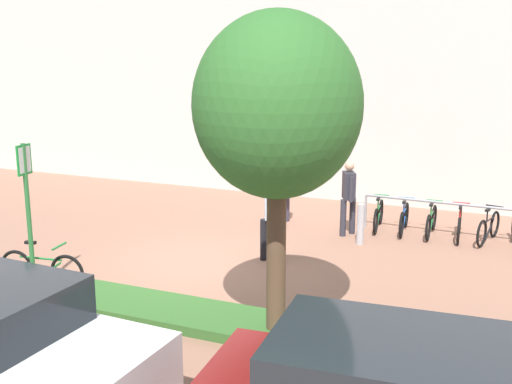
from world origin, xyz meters
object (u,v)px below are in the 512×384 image
Objects in this scene: bike_at_sign at (42,269)px; person_shirt_blue at (283,184)px; bollard_steel at (360,224)px; bike_rack_cluster at (445,222)px; person_shirt_white at (271,212)px; parking_sign_post at (27,197)px; tree_sidewalk at (277,108)px; person_suited_dark at (349,193)px.

bike_at_sign is 6.26m from person_shirt_blue.
bike_at_sign is 1.86× the size of bollard_steel.
bike_rack_cluster is 3.89m from person_shirt_blue.
bike_rack_cluster is 2.18× the size of person_shirt_white.
parking_sign_post is at bearing -134.02° from person_shirt_white.
person_shirt_blue reaches higher than bike_rack_cluster.
person_shirt_white is at bearing -130.87° from bollard_steel.
bollard_steel is at bearing 47.01° from parking_sign_post.
tree_sidewalk is at bearing -104.94° from bike_rack_cluster.
bike_at_sign is at bearing -135.96° from bike_rack_cluster.
bike_rack_cluster is at bearing 44.81° from parking_sign_post.
bike_at_sign is 0.97× the size of person_shirt_white.
bike_at_sign is (-4.57, 0.24, -3.05)m from tree_sidewalk.
bike_at_sign is 4.47m from person_shirt_white.
bollard_steel is (-1.64, -1.27, 0.10)m from bike_rack_cluster.
person_shirt_blue is 1.78m from person_suited_dark.
person_shirt_white is at bearing 45.98° from parking_sign_post.
tree_sidewalk is 7.18m from bike_rack_cluster.
bollard_steel is 0.91m from person_suited_dark.
person_suited_dark reaches higher than bike_rack_cluster.
bike_rack_cluster is 2.18× the size of person_shirt_blue.
person_shirt_blue is at bearing 67.13° from bike_at_sign.
parking_sign_post is 1.58× the size of bike_at_sign.
person_shirt_blue is (-2.15, 5.97, -2.41)m from tree_sidewalk.
person_suited_dark is (-2.08, -0.68, 0.64)m from bike_rack_cluster.
bike_rack_cluster is 2.28m from person_suited_dark.
bollard_steel is at bearing -142.37° from bike_rack_cluster.
person_suited_dark reaches higher than bike_at_sign.
person_suited_dark is (-0.44, 0.59, 0.53)m from bollard_steel.
person_suited_dark reaches higher than bollard_steel.
person_shirt_white is (-1.41, 3.34, -2.41)m from tree_sidewalk.
tree_sidewalk is 6.11m from person_suited_dark.
person_shirt_white is 2.73m from person_shirt_blue.
person_suited_dark is (4.16, 5.36, 0.63)m from bike_at_sign.
bollard_steel is 2.44m from person_shirt_blue.
bike_at_sign is at bearing -127.80° from person_suited_dark.
parking_sign_post is 1.53× the size of person_shirt_white.
person_shirt_blue is at bearing 109.79° from tree_sidewalk.
parking_sign_post reaches higher than person_suited_dark.
bollard_steel is at bearing 89.63° from tree_sidewalk.
parking_sign_post is 1.38m from bike_at_sign.
tree_sidewalk reaches higher than bollard_steel.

